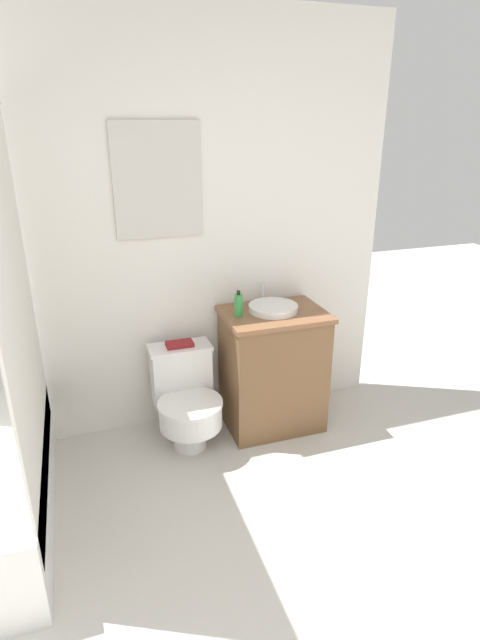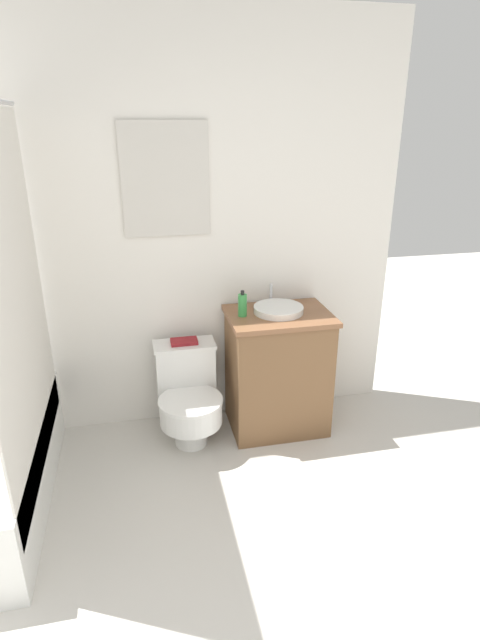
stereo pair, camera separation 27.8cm
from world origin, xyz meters
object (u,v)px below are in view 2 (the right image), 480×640
object	(u,v)px
book_on_tank	(184,341)
toilet	(188,394)
sink	(278,309)
soap_bottle	(242,305)

from	to	relation	value
book_on_tank	toilet	bearing A→B (deg)	-90.00
sink	book_on_tank	bearing A→B (deg)	171.48
toilet	book_on_tank	bearing A→B (deg)	90.00
toilet	book_on_tank	xyz separation A→B (m)	(0.00, 0.13, 0.30)
toilet	sink	xyz separation A→B (m)	(0.58, 0.04, 0.51)
toilet	sink	world-z (taller)	sink
toilet	book_on_tank	distance (m)	0.33
toilet	sink	size ratio (longest dim) A/B	1.77
toilet	soap_bottle	world-z (taller)	soap_bottle
toilet	soap_bottle	xyz separation A→B (m)	(0.35, 0.03, 0.55)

